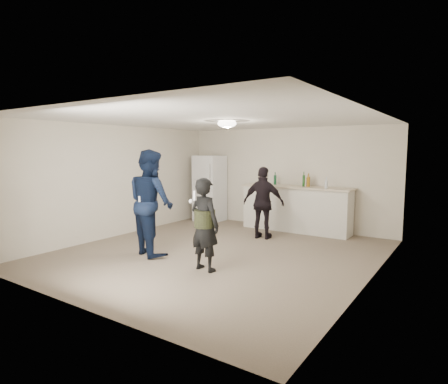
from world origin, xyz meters
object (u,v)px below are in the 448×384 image
Objects in this scene: shaker at (262,180)px; spectator at (263,203)px; counter at (296,209)px; woman at (205,224)px; man at (151,202)px; fridge at (210,188)px.

spectator is at bearing -60.07° from shaker.
shaker is 1.49m from spectator.
counter is 1.72× the size of woman.
counter is 3.72m from man.
woman is (0.97, -3.74, -0.42)m from shaker.
counter is at bearing -112.59° from spectator.
shaker is at bearing 173.33° from counter.
fridge is (-2.52, -0.07, 0.38)m from counter.
shaker is at bearing -69.46° from woman.
man is 1.45m from woman.
counter is 3.63m from woman.
counter is 1.64× the size of spectator.
counter is at bearing -6.67° from shaker.
woman reaches higher than counter.
man is at bearing 54.84° from spectator.
spectator is at bearing -78.17° from woman.
woman is (1.41, -0.22, -0.23)m from man.
woman is at bearing 87.67° from spectator.
man is at bearing -72.16° from fridge.
man reaches higher than shaker.
fridge is at bearing -178.41° from counter.
fridge is 1.55m from shaker.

